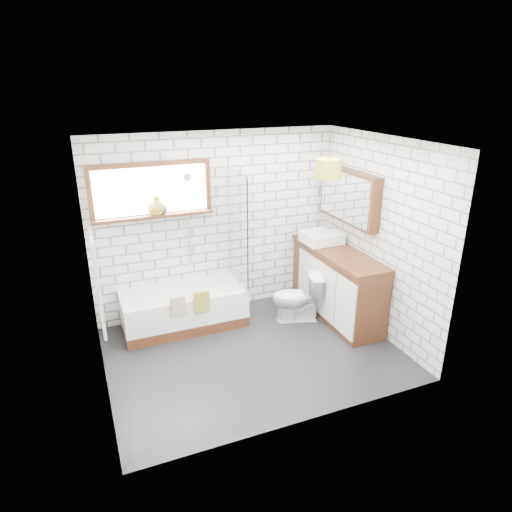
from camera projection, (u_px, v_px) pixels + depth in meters
name	position (u px, v px, depth m)	size (l,w,h in m)	color
floor	(253.00, 352.00, 5.54)	(3.40, 2.60, 0.01)	black
ceiling	(252.00, 142.00, 4.64)	(3.40, 2.60, 0.01)	white
wall_back	(217.00, 224.00, 6.22)	(3.40, 0.01, 2.50)	white
wall_front	(308.00, 306.00, 3.97)	(3.40, 0.01, 2.50)	white
wall_left	(92.00, 280.00, 4.49)	(0.01, 2.60, 2.50)	white
wall_right	(379.00, 238.00, 5.70)	(0.01, 2.60, 2.50)	white
window	(152.00, 191.00, 5.68)	(1.52, 0.16, 0.68)	#371B0F
towel_radiator	(98.00, 284.00, 4.52)	(0.06, 0.52, 1.00)	white
mirror_cabinet	(349.00, 196.00, 6.04)	(0.16, 1.20, 0.70)	#371B0F
shower_riser	(189.00, 222.00, 6.00)	(0.02, 0.02, 1.30)	silver
bathtub	(184.00, 308.00, 6.05)	(1.59, 0.70, 0.52)	white
shower_screen	(238.00, 229.00, 5.96)	(0.02, 0.72, 1.50)	white
towel_green	(202.00, 301.00, 5.72)	(0.20, 0.05, 0.27)	olive
towel_beige	(178.00, 306.00, 5.61)	(0.18, 0.05, 0.24)	tan
vanity	(337.00, 283.00, 6.26)	(0.54, 1.69, 0.97)	#371B0F
basin	(321.00, 237.00, 6.36)	(0.50, 0.44, 0.15)	white
tap	(332.00, 232.00, 6.40)	(0.03, 0.03, 0.15)	silver
toilet	(297.00, 298.00, 6.17)	(0.66, 0.38, 0.67)	white
vase_olive	(156.00, 207.00, 5.74)	(0.23, 0.23, 0.24)	olive
vase_dark	(160.00, 209.00, 5.77)	(0.17, 0.17, 0.18)	black
bottle	(157.00, 207.00, 5.75)	(0.07, 0.07, 0.22)	olive
pendant	(328.00, 168.00, 5.46)	(0.31, 0.31, 0.23)	olive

